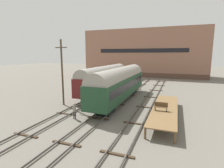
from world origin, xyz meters
TOP-DOWN VIEW (x-y plane):
  - ground_plane at (0.00, 0.00)m, footprint 200.00×200.00m
  - track_left at (-4.24, 0.00)m, footprint 2.60×60.00m
  - track_middle at (0.00, 0.00)m, footprint 2.60×60.00m
  - track_right at (4.24, 0.00)m, footprint 2.60×60.00m
  - train_car_maroon at (-4.24, 9.13)m, footprint 2.85×17.34m
  - train_car_green at (0.00, 5.04)m, footprint 3.07×18.37m
  - station_platform at (6.89, 0.09)m, footprint 2.67×12.30m
  - bench at (6.53, -1.06)m, footprint 1.40×0.40m
  - person_worker at (-2.43, -3.96)m, footprint 0.32×0.32m
  - utility_pole at (-6.94, 0.31)m, footprint 1.80×0.24m
  - warehouse_building at (-2.70, 39.70)m, footprint 38.64×10.77m

SIDE VIEW (x-z plane):
  - ground_plane at x=0.00m, z-range 0.00..0.00m
  - track_left at x=-4.24m, z-range 0.01..0.27m
  - track_middle at x=0.00m, z-range 0.01..0.27m
  - track_right at x=4.24m, z-range 0.01..0.27m
  - station_platform at x=6.89m, z-range 0.46..1.55m
  - person_worker at x=-2.43m, z-range 0.20..2.03m
  - bench at x=6.53m, z-range 1.12..2.03m
  - train_car_maroon at x=-4.24m, z-range 0.36..5.41m
  - train_car_green at x=0.00m, z-range 0.35..5.52m
  - utility_pole at x=-6.94m, z-range 0.16..9.25m
  - warehouse_building at x=-2.70m, z-range 0.00..15.02m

